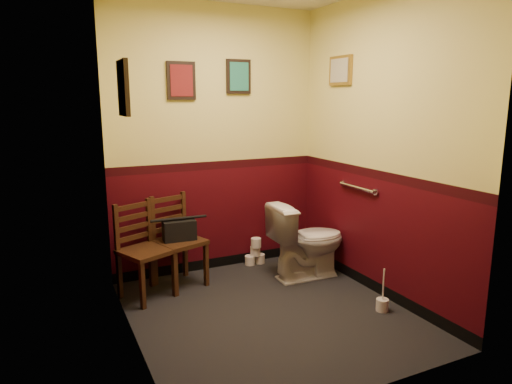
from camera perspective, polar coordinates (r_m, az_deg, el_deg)
floor at (r=4.00m, az=1.60°, el=-14.86°), size 2.20×2.40×0.00m
wall_back at (r=4.70m, az=-5.04°, el=6.28°), size 2.20×0.00×2.70m
wall_front at (r=2.61m, az=13.90°, el=1.80°), size 2.20×0.00×2.70m
wall_left at (r=3.25m, az=-15.80°, el=3.58°), size 0.00×2.40×2.70m
wall_right at (r=4.22m, az=15.17°, el=5.34°), size 0.00×2.40×2.70m
grab_bar at (r=4.45m, az=12.52°, el=0.56°), size 0.05×0.56×0.06m
framed_print_back_a at (r=4.55m, az=-9.33°, el=13.57°), size 0.28×0.04×0.36m
framed_print_back_b at (r=4.76m, az=-2.19°, el=14.22°), size 0.26×0.04×0.34m
framed_print_left at (r=3.33m, az=-16.23°, el=12.36°), size 0.04×0.30×0.38m
framed_print_right at (r=4.67m, az=10.50°, el=14.71°), size 0.04×0.34×0.28m
toilet at (r=4.63m, az=6.45°, el=-6.09°), size 0.79×0.46×0.76m
toilet_brush at (r=4.15m, az=15.51°, el=-13.34°), size 0.11×0.11×0.38m
chair_left at (r=4.27m, az=-13.91°, el=-7.09°), size 0.53×0.53×0.87m
chair_right at (r=4.47m, az=-9.80°, el=-6.03°), size 0.52×0.52×0.88m
handbag at (r=4.40m, az=-9.57°, el=-4.71°), size 0.31×0.17×0.22m
tp_stack at (r=5.03m, az=-0.09°, el=-7.65°), size 0.23×0.14×0.30m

